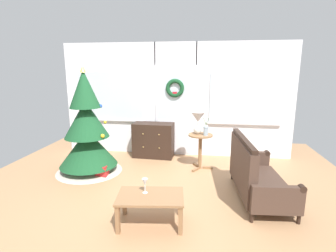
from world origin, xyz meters
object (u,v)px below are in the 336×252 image
at_px(christmas_tree, 87,134).
at_px(table_lamp, 198,120).
at_px(coffee_table, 150,199).
at_px(side_table, 200,144).
at_px(flower_vase, 206,130).
at_px(dresser_cabinet, 153,140).
at_px(gift_box, 102,171).
at_px(settee_sofa, 254,175).
at_px(wine_glass, 145,183).

height_order(christmas_tree, table_lamp, christmas_tree).
bearing_deg(coffee_table, side_table, 74.10).
xyz_separation_m(christmas_tree, table_lamp, (2.08, 0.50, 0.23)).
height_order(table_lamp, flower_vase, table_lamp).
relative_size(dresser_cabinet, coffee_table, 1.03).
xyz_separation_m(table_lamp, gift_box, (-1.74, -0.70, -0.88)).
bearing_deg(gift_box, christmas_tree, 149.08).
height_order(settee_sofa, coffee_table, settee_sofa).
distance_m(christmas_tree, gift_box, 0.76).
relative_size(flower_vase, coffee_table, 0.39).
bearing_deg(side_table, flower_vase, -30.96).
bearing_deg(side_table, wine_glass, -108.47).
distance_m(flower_vase, gift_box, 2.12).
relative_size(coffee_table, gift_box, 4.25).
height_order(settee_sofa, wine_glass, settee_sofa).
distance_m(christmas_tree, side_table, 2.21).
relative_size(settee_sofa, table_lamp, 3.53).
xyz_separation_m(dresser_cabinet, coffee_table, (0.48, -2.63, -0.05)).
height_order(side_table, table_lamp, table_lamp).
height_order(table_lamp, wine_glass, table_lamp).
xyz_separation_m(settee_sofa, coffee_table, (-1.43, -0.92, -0.04)).
height_order(dresser_cabinet, settee_sofa, settee_sofa).
bearing_deg(wine_glass, coffee_table, -35.04).
bearing_deg(christmas_tree, settee_sofa, -12.49).
height_order(christmas_tree, dresser_cabinet, christmas_tree).
bearing_deg(settee_sofa, dresser_cabinet, 138.38).
bearing_deg(wine_glass, dresser_cabinet, 98.88).
relative_size(christmas_tree, wine_glass, 10.39).
distance_m(table_lamp, gift_box, 2.07).
relative_size(christmas_tree, table_lamp, 4.60).
xyz_separation_m(settee_sofa, table_lamp, (-0.91, 1.16, 0.61)).
bearing_deg(dresser_cabinet, settee_sofa, -41.62).
distance_m(christmas_tree, flower_vase, 2.28).
distance_m(christmas_tree, table_lamp, 2.15).
bearing_deg(side_table, settee_sofa, -52.72).
height_order(settee_sofa, side_table, settee_sofa).
bearing_deg(table_lamp, side_table, -33.69).
height_order(side_table, gift_box, side_table).
distance_m(christmas_tree, wine_glass, 2.14).
xyz_separation_m(side_table, coffee_table, (-0.58, -2.04, -0.16)).
relative_size(christmas_tree, dresser_cabinet, 2.21).
height_order(christmas_tree, side_table, christmas_tree).
relative_size(dresser_cabinet, gift_box, 4.35).
bearing_deg(dresser_cabinet, christmas_tree, -136.07).
distance_m(coffee_table, gift_box, 1.85).
xyz_separation_m(dresser_cabinet, table_lamp, (1.00, -0.54, 0.60)).
xyz_separation_m(christmas_tree, gift_box, (0.35, -0.21, -0.65)).
bearing_deg(settee_sofa, table_lamp, 128.19).
xyz_separation_m(flower_vase, coffee_table, (-0.68, -1.98, -0.48)).
bearing_deg(settee_sofa, flower_vase, 125.37).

